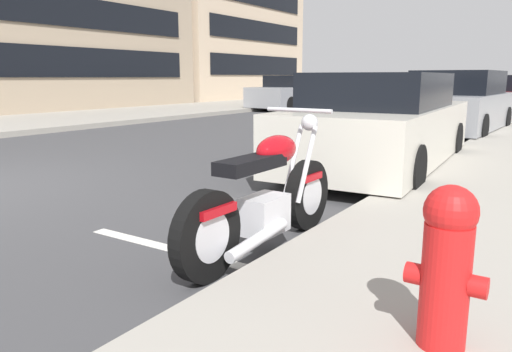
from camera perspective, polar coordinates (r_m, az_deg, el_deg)
sidewalk_far_curb at (r=20.05m, az=-9.29°, el=7.58°), size 120.00×5.00×0.14m
parking_stall_stripe at (r=3.96m, az=-7.65°, el=-8.93°), size 0.12×2.20×0.01m
parked_motorcycle at (r=3.89m, az=1.19°, el=-2.65°), size 2.07×0.62×1.12m
parked_car_at_intersection at (r=7.55m, az=14.46°, el=5.84°), size 4.77×2.02×1.43m
parked_car_far_down_curb at (r=13.05m, az=22.47°, el=7.76°), size 4.46×2.06×1.53m
parked_car_second_in_row at (r=18.16m, az=26.12°, el=8.15°), size 4.65×1.90×1.43m
parked_car_behind_motorcycle at (r=23.63m, az=27.68°, el=8.50°), size 4.14×2.05×1.44m
car_opposite_curb at (r=21.27m, az=4.22°, el=9.56°), size 4.47×2.16×1.44m
fire_hydrant at (r=2.42m, az=21.35°, el=-9.41°), size 0.24×0.36×0.77m
townhouse_far_uphill at (r=31.91m, az=-6.70°, el=17.27°), size 10.80×8.95×9.29m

